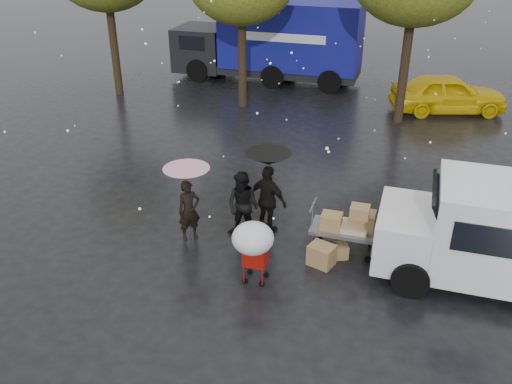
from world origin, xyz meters
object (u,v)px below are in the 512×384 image
(person_pink, at_px, (189,211))
(yellow_taxi, at_px, (448,93))
(person_black, at_px, (268,200))
(vendor_cart, at_px, (349,223))
(blue_truck, at_px, (273,41))
(shopping_cart, at_px, (253,241))

(person_pink, relative_size, yellow_taxi, 0.35)
(person_black, distance_m, vendor_cart, 1.97)
(blue_truck, bearing_deg, person_black, -74.62)
(yellow_taxi, bearing_deg, person_black, 141.36)
(vendor_cart, xyz_separation_m, blue_truck, (-5.43, 12.92, 1.03))
(person_black, bearing_deg, shopping_cart, 118.34)
(yellow_taxi, bearing_deg, blue_truck, 56.34)
(person_pink, height_order, person_black, person_black)
(person_pink, bearing_deg, person_black, -18.62)
(shopping_cart, distance_m, blue_truck, 15.24)
(shopping_cart, bearing_deg, person_black, 98.23)
(vendor_cart, height_order, blue_truck, blue_truck)
(yellow_taxi, bearing_deg, person_pink, 135.68)
(vendor_cart, bearing_deg, blue_truck, 112.79)
(person_black, distance_m, yellow_taxi, 11.22)
(person_pink, distance_m, yellow_taxi, 12.64)
(blue_truck, bearing_deg, person_pink, -82.30)
(person_black, xyz_separation_m, vendor_cart, (1.95, -0.27, -0.14))
(person_black, bearing_deg, person_pink, 46.32)
(blue_truck, bearing_deg, shopping_cart, -75.61)
(person_pink, relative_size, vendor_cart, 0.97)
(vendor_cart, distance_m, blue_truck, 14.05)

